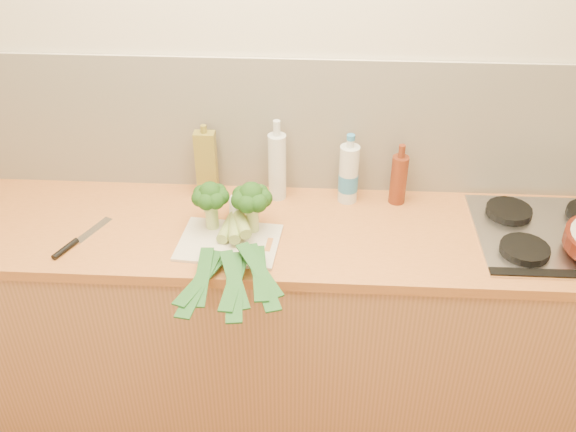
# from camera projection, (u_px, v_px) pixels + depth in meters

# --- Properties ---
(room_shell) EXTENTS (3.50, 3.50, 3.50)m
(room_shell) POSITION_uv_depth(u_px,v_px,m) (281.00, 126.00, 2.46)
(room_shell) COLOR beige
(room_shell) RESTS_ON ground
(counter) EXTENTS (3.20, 0.62, 0.90)m
(counter) POSITION_uv_depth(u_px,v_px,m) (278.00, 317.00, 2.62)
(counter) COLOR #BD7C4F
(counter) RESTS_ON ground
(gas_hob) EXTENTS (0.58, 0.50, 0.04)m
(gas_hob) POSITION_uv_depth(u_px,v_px,m) (558.00, 234.00, 2.31)
(gas_hob) COLOR silver
(gas_hob) RESTS_ON counter
(chopping_board) EXTENTS (0.37, 0.29, 0.01)m
(chopping_board) POSITION_uv_depth(u_px,v_px,m) (229.00, 242.00, 2.28)
(chopping_board) COLOR beige
(chopping_board) RESTS_ON counter
(broccoli_left) EXTENTS (0.13, 0.14, 0.19)m
(broccoli_left) POSITION_uv_depth(u_px,v_px,m) (210.00, 197.00, 2.28)
(broccoli_left) COLOR #B1CA75
(broccoli_left) RESTS_ON chopping_board
(broccoli_right) EXTENTS (0.15, 0.15, 0.20)m
(broccoli_right) POSITION_uv_depth(u_px,v_px,m) (251.00, 199.00, 2.26)
(broccoli_right) COLOR #B1CA75
(broccoli_right) RESTS_ON chopping_board
(leek_front) EXTENTS (0.16, 0.66, 0.04)m
(leek_front) POSITION_uv_depth(u_px,v_px,m) (221.00, 241.00, 2.24)
(leek_front) COLOR white
(leek_front) RESTS_ON chopping_board
(leek_mid) EXTENTS (0.14, 0.68, 0.04)m
(leek_mid) POSITION_uv_depth(u_px,v_px,m) (234.00, 240.00, 2.22)
(leek_mid) COLOR white
(leek_mid) RESTS_ON chopping_board
(leek_back) EXTENTS (0.24, 0.61, 0.04)m
(leek_back) POSITION_uv_depth(u_px,v_px,m) (247.00, 238.00, 2.20)
(leek_back) COLOR white
(leek_back) RESTS_ON chopping_board
(chefs_knife) EXTENTS (0.14, 0.27, 0.02)m
(chefs_knife) POSITION_uv_depth(u_px,v_px,m) (73.00, 244.00, 2.27)
(chefs_knife) COLOR silver
(chefs_knife) RESTS_ON counter
(oil_tin) EXTENTS (0.08, 0.05, 0.30)m
(oil_tin) POSITION_uv_depth(u_px,v_px,m) (206.00, 163.00, 2.49)
(oil_tin) COLOR olive
(oil_tin) RESTS_ON counter
(glass_bottle) EXTENTS (0.07, 0.07, 0.33)m
(glass_bottle) POSITION_uv_depth(u_px,v_px,m) (277.00, 166.00, 2.47)
(glass_bottle) COLOR silver
(glass_bottle) RESTS_ON counter
(amber_bottle) EXTENTS (0.06, 0.06, 0.25)m
(amber_bottle) POSITION_uv_depth(u_px,v_px,m) (399.00, 179.00, 2.46)
(amber_bottle) COLOR #612612
(amber_bottle) RESTS_ON counter
(water_bottle) EXTENTS (0.08, 0.08, 0.26)m
(water_bottle) POSITION_uv_depth(u_px,v_px,m) (348.00, 175.00, 2.46)
(water_bottle) COLOR silver
(water_bottle) RESTS_ON counter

